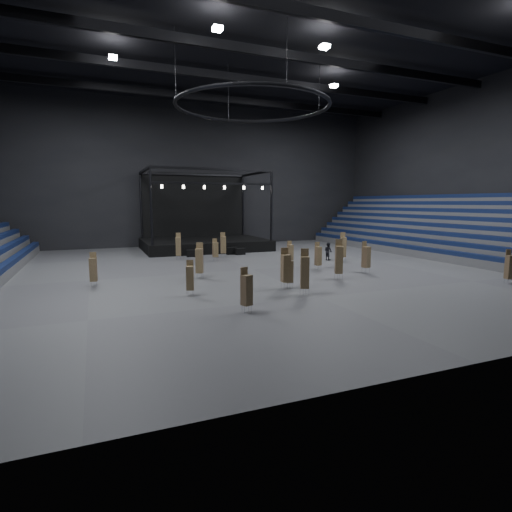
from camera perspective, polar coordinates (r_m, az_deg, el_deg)
name	(u,v)px	position (r m, az deg, el deg)	size (l,w,h in m)	color
floor	(253,269)	(33.03, -0.48, -1.94)	(50.00, 50.00, 0.00)	#474749
ceiling	(252,38)	(34.89, -0.52, 28.64)	(50.00, 42.00, 0.20)	black
wall_back	(192,175)	(52.78, -9.10, 11.35)	(50.00, 0.20, 18.00)	black
wall_front	(498,90)	(15.57, 31.32, 19.58)	(50.00, 0.20, 18.00)	black
wall_right	(477,168)	(47.94, 29.08, 10.89)	(0.20, 42.00, 18.00)	black
bleachers_right	(458,239)	(46.39, 26.90, 2.16)	(7.20, 40.00, 6.40)	#505053
stage	(203,237)	(48.21, -7.62, 2.76)	(14.00, 10.00, 9.20)	black
truss_ring	(252,106)	(33.43, -0.51, 20.62)	(12.30, 12.30, 5.15)	black
roof_girders	(252,50)	(34.61, -0.52, 27.41)	(49.00, 30.35, 0.70)	black
floodlights	(274,38)	(30.95, 2.59, 28.66)	(28.60, 16.60, 0.25)	white
flight_case_left	(192,253)	(41.19, -9.15, 0.37)	(1.07, 0.53, 0.71)	black
flight_case_mid	(240,252)	(42.34, -2.29, 0.65)	(1.03, 0.52, 0.69)	black
flight_case_right	(232,251)	(42.65, -3.45, 0.74)	(1.14, 0.57, 0.76)	black
chair_stack_0	(290,252)	(35.80, 4.92, 0.57)	(0.46, 0.46, 2.10)	silver
chair_stack_1	(286,268)	(25.58, 4.26, -1.67)	(0.56, 0.56, 2.63)	silver
chair_stack_2	(93,269)	(28.23, -22.23, -1.74)	(0.51, 0.51, 2.28)	silver
chair_stack_3	(289,271)	(25.81, 4.69, -2.17)	(0.51, 0.51, 2.12)	silver
chair_stack_4	(190,277)	(23.92, -9.41, -3.03)	(0.54, 0.54, 2.13)	silver
chair_stack_5	(305,272)	(23.95, 6.98, -2.23)	(0.64, 0.64, 2.78)	silver
chair_stack_6	(339,255)	(34.13, 11.83, 0.11)	(0.52, 0.52, 2.15)	silver
chair_stack_7	(343,247)	(38.33, 12.34, 1.31)	(0.59, 0.59, 2.74)	silver
chair_stack_8	(199,260)	(29.16, -8.09, -0.60)	(0.67, 0.67, 2.62)	silver
chair_stack_9	(339,259)	(29.25, 11.76, -0.43)	(0.68, 0.68, 2.90)	silver
chair_stack_10	(223,244)	(40.34, -4.72, 1.66)	(0.58, 0.58, 2.51)	silver
chair_stack_11	(246,289)	(20.02, -1.37, -4.77)	(0.58, 0.58, 2.29)	silver
chair_stack_12	(215,249)	(37.82, -5.83, 0.97)	(0.47, 0.47, 2.13)	silver
chair_stack_13	(178,246)	(39.23, -11.03, 1.41)	(0.58, 0.58, 2.61)	silver
chair_stack_14	(366,257)	(32.44, 15.44, -0.07)	(0.63, 0.63, 2.48)	silver
chair_stack_15	(509,266)	(32.08, 32.44, -1.26)	(0.48, 0.48, 2.36)	silver
chair_stack_16	(318,255)	(33.15, 8.86, 0.08)	(0.45, 0.45, 2.29)	silver
man_center	(304,260)	(33.21, 6.92, -0.57)	(0.57, 0.38, 1.57)	black
crew_member	(328,251)	(39.05, 10.28, 0.67)	(0.81, 0.63, 1.68)	black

